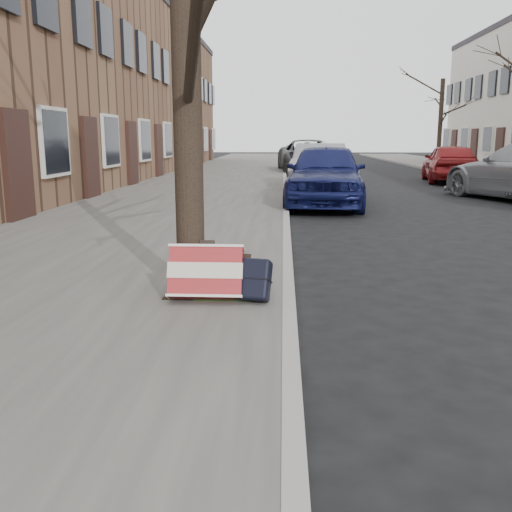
{
  "coord_description": "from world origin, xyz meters",
  "views": [
    {
      "loc": [
        -1.31,
        -4.26,
        1.59
      ],
      "look_at": [
        -1.55,
        0.8,
        0.54
      ],
      "focal_mm": 40.0,
      "sensor_mm": 36.0,
      "label": 1
    }
  ],
  "objects_px": {
    "suitcase_red": "(206,273)",
    "car_near_mid": "(320,166)",
    "suitcase_navy": "(242,278)",
    "car_near_front": "(326,174)"
  },
  "relations": [
    {
      "from": "car_near_front",
      "to": "suitcase_navy",
      "type": "bearing_deg",
      "value": -93.82
    },
    {
      "from": "suitcase_red",
      "to": "car_near_front",
      "type": "bearing_deg",
      "value": 79.17
    },
    {
      "from": "suitcase_navy",
      "to": "car_near_front",
      "type": "bearing_deg",
      "value": 92.31
    },
    {
      "from": "suitcase_red",
      "to": "car_near_front",
      "type": "height_order",
      "value": "car_near_front"
    },
    {
      "from": "car_near_mid",
      "to": "suitcase_red",
      "type": "bearing_deg",
      "value": -90.31
    },
    {
      "from": "suitcase_navy",
      "to": "car_near_front",
      "type": "xyz_separation_m",
      "value": [
        1.37,
        8.5,
        0.42
      ]
    },
    {
      "from": "suitcase_red",
      "to": "car_near_mid",
      "type": "height_order",
      "value": "car_near_mid"
    },
    {
      "from": "suitcase_navy",
      "to": "car_near_mid",
      "type": "height_order",
      "value": "car_near_mid"
    },
    {
      "from": "suitcase_red",
      "to": "car_near_mid",
      "type": "xyz_separation_m",
      "value": [
        1.84,
        13.01,
        0.33
      ]
    },
    {
      "from": "suitcase_red",
      "to": "car_near_front",
      "type": "xyz_separation_m",
      "value": [
        1.7,
        8.5,
        0.37
      ]
    }
  ]
}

